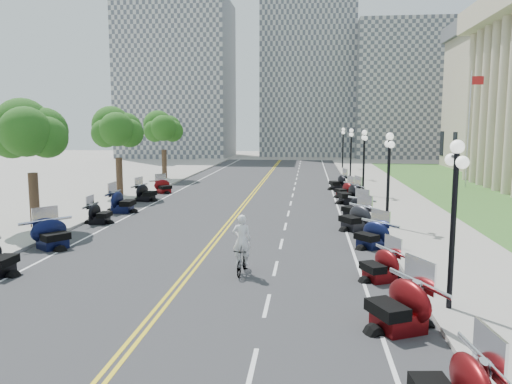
{
  "coord_description": "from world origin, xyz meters",
  "views": [
    {
      "loc": [
        4.42,
        -22.67,
        5.54
      ],
      "look_at": [
        1.68,
        3.13,
        2.0
      ],
      "focal_mm": 35.0,
      "sensor_mm": 36.0,
      "label": 1
    }
  ],
  "objects_px": {
    "flagpole": "(469,130)",
    "bicycle": "(242,261)",
    "motorcycle_n_3": "(399,302)",
    "cyclist_rider": "(242,222)"
  },
  "relations": [
    {
      "from": "flagpole",
      "to": "bicycle",
      "type": "xyz_separation_m",
      "value": [
        -16.0,
        -26.85,
        -4.5
      ]
    },
    {
      "from": "motorcycle_n_3",
      "to": "bicycle",
      "type": "height_order",
      "value": "motorcycle_n_3"
    },
    {
      "from": "bicycle",
      "to": "cyclist_rider",
      "type": "bearing_deg",
      "value": 0.0
    },
    {
      "from": "flagpole",
      "to": "motorcycle_n_3",
      "type": "bearing_deg",
      "value": -109.47
    },
    {
      "from": "motorcycle_n_3",
      "to": "cyclist_rider",
      "type": "bearing_deg",
      "value": -158.83
    },
    {
      "from": "bicycle",
      "to": "cyclist_rider",
      "type": "relative_size",
      "value": 0.88
    },
    {
      "from": "flagpole",
      "to": "motorcycle_n_3",
      "type": "relative_size",
      "value": 4.47
    },
    {
      "from": "cyclist_rider",
      "to": "motorcycle_n_3",
      "type": "bearing_deg",
      "value": 136.74
    },
    {
      "from": "flagpole",
      "to": "cyclist_rider",
      "type": "bearing_deg",
      "value": -120.79
    },
    {
      "from": "cyclist_rider",
      "to": "flagpole",
      "type": "bearing_deg",
      "value": -120.79
    }
  ]
}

